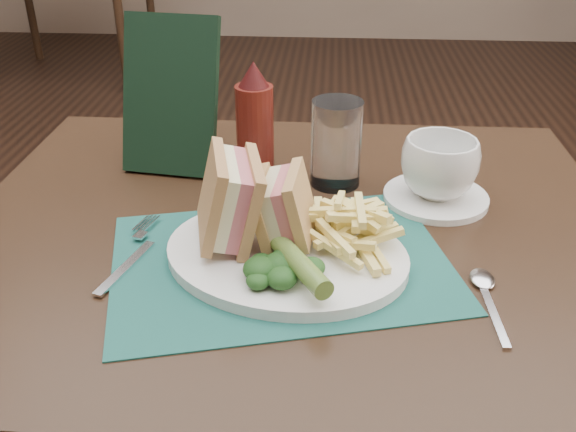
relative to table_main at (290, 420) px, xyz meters
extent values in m
plane|color=black|center=(0.00, 0.50, -0.38)|extent=(7.00, 7.00, 0.00)
plane|color=gray|center=(0.00, 4.00, -0.38)|extent=(6.00, 0.00, 6.00)
cube|color=#195149|center=(-0.01, -0.10, 0.38)|extent=(0.47, 0.38, 0.00)
cylinder|color=#50702B|center=(0.02, -0.15, 0.41)|extent=(0.08, 0.12, 0.03)
cylinder|color=white|center=(0.20, 0.08, 0.38)|extent=(0.16, 0.16, 0.01)
imported|color=white|center=(0.20, 0.08, 0.43)|extent=(0.13, 0.13, 0.09)
cylinder|color=white|center=(0.06, 0.13, 0.44)|extent=(0.10, 0.10, 0.13)
cube|color=black|center=(-0.19, 0.17, 0.49)|extent=(0.16, 0.11, 0.23)
camera|label=1|loc=(0.05, -0.75, 0.81)|focal=40.00mm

